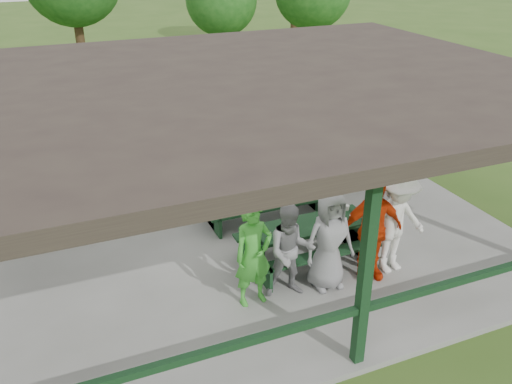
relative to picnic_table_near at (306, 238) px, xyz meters
name	(u,v)px	position (x,y,z in m)	size (l,w,h in m)	color
ground	(255,239)	(-0.53, 1.20, -0.57)	(90.00, 90.00, 0.00)	#304F18
concrete_slab	(255,237)	(-0.53, 1.20, -0.52)	(10.00, 8.00, 0.10)	slate
pavilion_structure	(254,85)	(-0.53, 1.20, 2.60)	(10.60, 8.60, 3.24)	black
picnic_table_near	(306,238)	(0.00, 0.00, 0.00)	(2.37, 1.39, 0.75)	black
picnic_table_far	(261,193)	(-0.04, 2.00, 0.01)	(2.69, 1.39, 0.75)	black
table_setting	(316,220)	(0.20, 0.02, 0.31)	(2.34, 0.45, 0.10)	white
contestant_green	(253,255)	(-1.36, -0.77, 0.43)	(0.65, 0.43, 1.79)	green
contestant_grey_left	(291,251)	(-0.72, -0.82, 0.36)	(0.81, 0.63, 1.66)	gray
contestant_grey_mid	(329,240)	(-0.03, -0.84, 0.42)	(0.87, 0.57, 1.79)	gray
contestant_red	(372,230)	(0.77, -0.88, 0.47)	(1.10, 0.46, 1.88)	red
contestant_white_fedora	(396,222)	(1.28, -0.86, 0.49)	(1.29, 0.81, 1.97)	silver
spectator_lblue	(219,170)	(-0.69, 2.81, 0.33)	(1.49, 0.47, 1.60)	#9CB6F1
spectator_blue	(137,165)	(-2.34, 3.49, 0.47)	(0.68, 0.45, 1.87)	teal
spectator_grey	(294,159)	(1.15, 2.87, 0.29)	(0.73, 0.57, 1.51)	gray
pickup_truck	(171,87)	(0.30, 10.72, 0.13)	(2.31, 5.00, 1.39)	silver
farm_trailer	(59,109)	(-3.53, 9.53, 0.13)	(4.04, 1.96, 1.41)	#1B4C96
tree_mid	(221,0)	(3.50, 14.38, 2.49)	(2.90, 2.90, 4.53)	#372516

